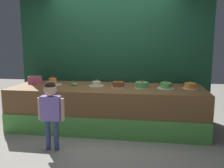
# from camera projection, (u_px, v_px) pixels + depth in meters

# --- Properties ---
(ground_plane) EXTENTS (12.00, 12.00, 0.00)m
(ground_plane) POSITION_uv_depth(u_px,v_px,m) (101.00, 139.00, 3.98)
(ground_plane) COLOR gray
(stage_platform) EXTENTS (3.46, 1.18, 0.77)m
(stage_platform) POSITION_uv_depth(u_px,v_px,m) (107.00, 107.00, 4.48)
(stage_platform) COLOR brown
(stage_platform) RESTS_ON ground_plane
(curtain_backdrop) EXTENTS (3.92, 0.08, 2.70)m
(curtain_backdrop) POSITION_uv_depth(u_px,v_px,m) (113.00, 53.00, 4.98)
(curtain_backdrop) COLOR #19472D
(curtain_backdrop) RESTS_ON ground_plane
(child_figure) EXTENTS (0.40, 0.18, 1.03)m
(child_figure) POSITION_uv_depth(u_px,v_px,m) (51.00, 106.00, 3.46)
(child_figure) COLOR #3F4C8C
(child_figure) RESTS_ON ground_plane
(pink_box) EXTENTS (0.23, 0.17, 0.14)m
(pink_box) POSITION_uv_depth(u_px,v_px,m) (35.00, 80.00, 4.78)
(pink_box) COLOR #E56190
(pink_box) RESTS_ON stage_platform
(donut) EXTENTS (0.12, 0.12, 0.04)m
(donut) POSITION_uv_depth(u_px,v_px,m) (75.00, 84.00, 4.56)
(donut) COLOR #59B259
(donut) RESTS_ON stage_platform
(cake_far_left) EXTENTS (0.33, 0.33, 0.17)m
(cake_far_left) POSITION_uv_depth(u_px,v_px,m) (53.00, 82.00, 4.60)
(cake_far_left) COLOR silver
(cake_far_left) RESTS_ON stage_platform
(cake_left) EXTENTS (0.29, 0.29, 0.14)m
(cake_left) POSITION_uv_depth(u_px,v_px,m) (96.00, 84.00, 4.50)
(cake_left) COLOR silver
(cake_left) RESTS_ON stage_platform
(cake_center_left) EXTENTS (0.26, 0.26, 0.13)m
(cake_center_left) POSITION_uv_depth(u_px,v_px,m) (118.00, 85.00, 4.37)
(cake_center_left) COLOR silver
(cake_center_left) RESTS_ON stage_platform
(cake_center_right) EXTENTS (0.27, 0.27, 0.15)m
(cake_center_right) POSITION_uv_depth(u_px,v_px,m) (142.00, 85.00, 4.29)
(cake_center_right) COLOR silver
(cake_center_right) RESTS_ON stage_platform
(cake_right) EXTENTS (0.31, 0.31, 0.14)m
(cake_right) POSITION_uv_depth(u_px,v_px,m) (166.00, 86.00, 4.25)
(cake_right) COLOR white
(cake_right) RESTS_ON stage_platform
(cake_far_right) EXTENTS (0.27, 0.27, 0.13)m
(cake_far_right) POSITION_uv_depth(u_px,v_px,m) (190.00, 86.00, 4.23)
(cake_far_right) COLOR white
(cake_far_right) RESTS_ON stage_platform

